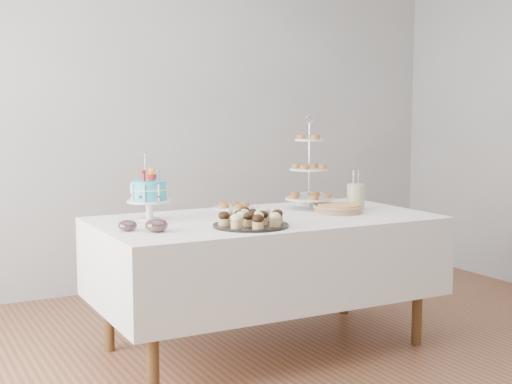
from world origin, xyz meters
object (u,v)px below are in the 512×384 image
tiered_stand (309,170)px  plate_stack (311,199)px  birthday_cake (149,202)px  table (265,256)px  pie (338,208)px  pastry_plate (234,206)px  jam_bowl_b (128,226)px  cupcake_tray (251,218)px  jam_bowl_a (156,226)px  utensil_pitcher (356,196)px

tiered_stand → plate_stack: (0.11, 0.15, -0.21)m
birthday_cake → table: bearing=-28.9°
birthday_cake → pie: (1.10, -0.24, -0.08)m
tiered_stand → pastry_plate: bearing=153.6°
pie → jam_bowl_b: size_ratio=3.14×
tiered_stand → plate_stack: tiered_stand is taller
birthday_cake → plate_stack: bearing=-4.0°
birthday_cake → cupcake_tray: (0.40, -0.46, -0.06)m
birthday_cake → jam_bowl_a: (-0.10, -0.37, -0.07)m
plate_stack → pastry_plate: (-0.53, 0.06, -0.02)m
birthday_cake → tiered_stand: (1.04, -0.01, 0.14)m
table → pastry_plate: size_ratio=7.59×
tiered_stand → utensil_pitcher: size_ratio=2.39×
pastry_plate → jam_bowl_b: jam_bowl_b is taller
plate_stack → table: bearing=-146.9°
pie → plate_stack: size_ratio=1.60×
table → pie: 0.54m
jam_bowl_b → table: bearing=5.2°
table → pastry_plate: 0.47m
cupcake_tray → pastry_plate: size_ratio=1.59×
cupcake_tray → plate_stack: size_ratio=2.11×
pie → cupcake_tray: bearing=-163.1°
table → jam_bowl_a: jam_bowl_a is taller
utensil_pitcher → cupcake_tray: bearing=-163.4°
jam_bowl_a → birthday_cake: bearing=75.6°
tiered_stand → jam_bowl_b: size_ratio=6.02×
pie → utensil_pitcher: (0.17, 0.06, 0.06)m
tiered_stand → jam_bowl_a: tiered_stand is taller
table → tiered_stand: bearing=24.6°
jam_bowl_a → tiered_stand: bearing=17.8°
table → birthday_cake: bearing=162.1°
table → tiered_stand: (0.42, 0.19, 0.47)m
cupcake_tray → jam_bowl_b: bearing=163.9°
pastry_plate → jam_bowl_a: bearing=-141.3°
birthday_cake → pie: size_ratio=1.25×
cupcake_tray → jam_bowl_b: size_ratio=4.16×
birthday_cake → jam_bowl_b: bearing=-138.8°
table → birthday_cake: 0.73m
cupcake_tray → utensil_pitcher: size_ratio=1.65×
birthday_cake → pastry_plate: bearing=6.8°
cupcake_tray → utensil_pitcher: 0.92m
pie → utensil_pitcher: size_ratio=1.25×
birthday_cake → jam_bowl_a: birthday_cake is taller
birthday_cake → pastry_plate: birthday_cake is taller
plate_stack → pie: bearing=-97.0°
table → jam_bowl_b: (-0.84, -0.08, 0.25)m
jam_bowl_a → jam_bowl_b: bearing=141.2°
birthday_cake → jam_bowl_a: 0.39m
plate_stack → jam_bowl_a: bearing=-157.5°
jam_bowl_a → utensil_pitcher: utensil_pitcher is taller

